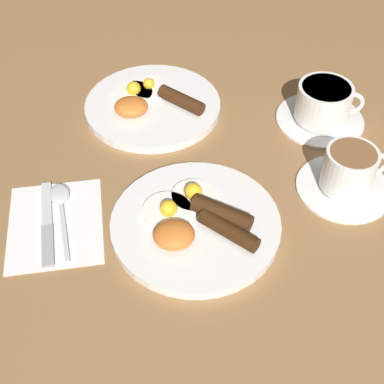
{
  "coord_description": "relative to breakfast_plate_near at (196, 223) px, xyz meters",
  "views": [
    {
      "loc": [
        -0.04,
        -0.53,
        0.64
      ],
      "look_at": [
        -0.0,
        0.05,
        0.03
      ],
      "focal_mm": 50.0,
      "sensor_mm": 36.0,
      "label": 1
    }
  ],
  "objects": [
    {
      "name": "napkin",
      "position": [
        -0.22,
        0.02,
        -0.01
      ],
      "size": [
        0.16,
        0.19,
        0.01
      ],
      "primitive_type": "cube",
      "rotation": [
        0.0,
        0.0,
        0.08
      ],
      "color": "white",
      "rests_on": "ground_plane"
    },
    {
      "name": "teacup_far",
      "position": [
        0.25,
        0.25,
        0.02
      ],
      "size": [
        0.16,
        0.16,
        0.08
      ],
      "color": "white",
      "rests_on": "ground_plane"
    },
    {
      "name": "ground_plane",
      "position": [
        -0.0,
        0.0,
        -0.01
      ],
      "size": [
        3.0,
        3.0,
        0.0
      ],
      "primitive_type": "plane",
      "color": "olive"
    },
    {
      "name": "breakfast_plate_near",
      "position": [
        0.0,
        0.0,
        0.0
      ],
      "size": [
        0.26,
        0.26,
        0.04
      ],
      "color": "white",
      "rests_on": "ground_plane"
    },
    {
      "name": "teacup_near",
      "position": [
        0.25,
        0.07,
        0.02
      ],
      "size": [
        0.16,
        0.16,
        0.08
      ],
      "color": "white",
      "rests_on": "ground_plane"
    },
    {
      "name": "breakfast_plate_far",
      "position": [
        -0.06,
        0.3,
        -0.0
      ],
      "size": [
        0.26,
        0.26,
        0.04
      ],
      "color": "white",
      "rests_on": "ground_plane"
    },
    {
      "name": "spoon",
      "position": [
        -0.21,
        0.06,
        -0.0
      ],
      "size": [
        0.05,
        0.16,
        0.01
      ],
      "rotation": [
        0.0,
        0.0,
        1.75
      ],
      "color": "silver",
      "rests_on": "napkin"
    },
    {
      "name": "knife",
      "position": [
        -0.23,
        0.01,
        -0.01
      ],
      "size": [
        0.04,
        0.17,
        0.01
      ],
      "rotation": [
        0.0,
        0.0,
        1.7
      ],
      "color": "silver",
      "rests_on": "napkin"
    }
  ]
}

